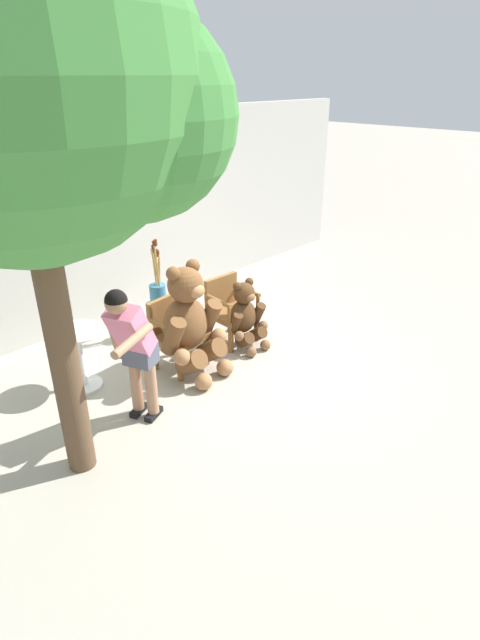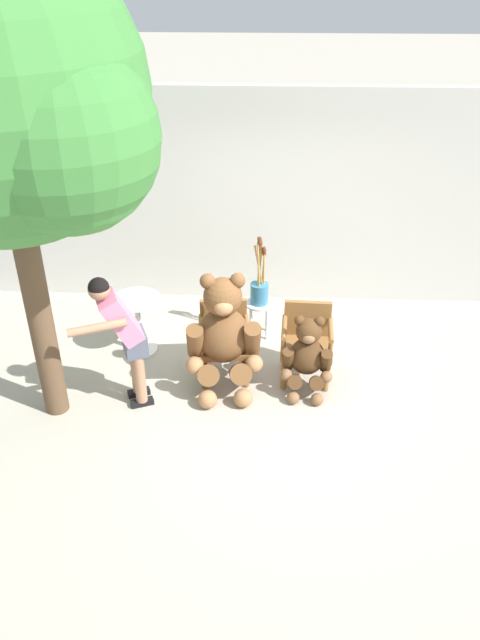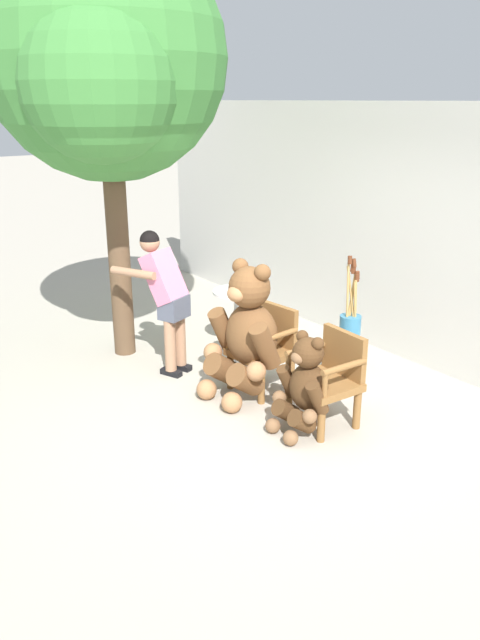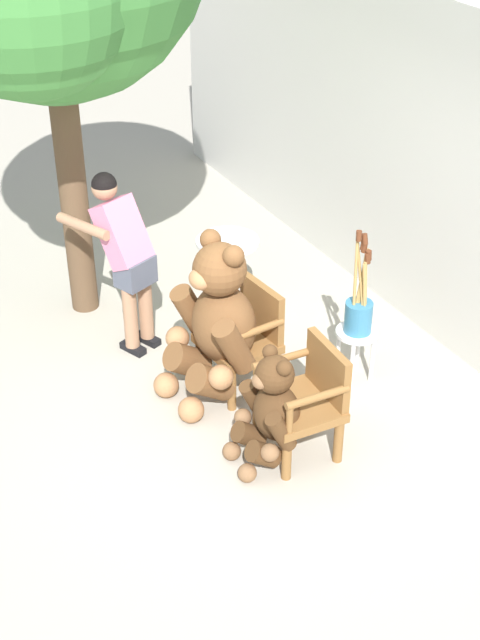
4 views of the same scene
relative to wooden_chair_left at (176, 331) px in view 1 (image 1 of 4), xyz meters
The scene contains 11 objects.
ground_plane 0.85m from the wooden_chair_left, 50.13° to the right, with size 60.00×60.00×0.00m, color #A8A091.
back_wall 2.13m from the wooden_chair_left, 76.09° to the left, with size 10.00×0.16×2.80m, color beige.
wooden_chair_left is the anchor object (origin of this frame).
wooden_chair_right 0.91m from the wooden_chair_left, ahead, with size 0.59×0.55×0.86m.
teddy_bear_large 0.33m from the wooden_chair_left, 87.07° to the right, with size 0.83×0.81×1.37m.
teddy_bear_small 0.95m from the wooden_chair_left, 17.78° to the right, with size 0.55×0.53×0.93m.
person_visitor 1.22m from the wooden_chair_left, 149.37° to the right, with size 0.71×0.66×1.53m.
white_stool 0.90m from the wooden_chair_left, 65.22° to the left, with size 0.34×0.34×0.46m.
brush_bucket 0.92m from the wooden_chair_left, 65.09° to the left, with size 0.22×0.22×0.89m.
round_side_table 1.12m from the wooden_chair_left, 158.67° to the left, with size 0.56×0.56×0.72m.
patio_tree 3.24m from the wooden_chair_left, 154.19° to the right, with size 2.61×2.48×4.46m.
Camera 1 is at (-3.74, -3.65, 3.22)m, focal length 28.00 mm.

